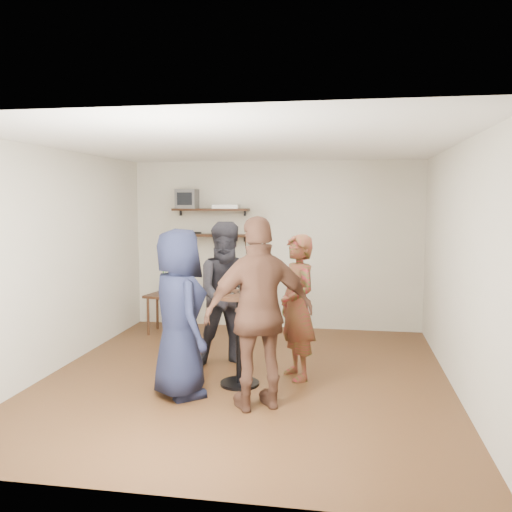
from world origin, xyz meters
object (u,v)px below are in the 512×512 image
Objects in this scene: crt_monitor at (187,199)px; side_table at (165,300)px; person_dark at (229,295)px; radio at (219,231)px; person_plaid at (297,307)px; person_navy at (179,313)px; dvd_deck at (226,207)px; person_brown at (260,313)px; drinks_table at (240,326)px.

side_table is at bearing -112.32° from crt_monitor.
person_dark is (1.10, -1.97, -1.14)m from crt_monitor.
radio is 2.77m from person_plaid.
person_plaid is 0.90m from person_dark.
person_dark reaches higher than person_navy.
dvd_deck is 0.23× the size of person_navy.
radio is at bearing -98.11° from person_brown.
crt_monitor reaches higher than person_plaid.
person_brown reaches higher than radio.
person_navy is at bearing -84.41° from radio.
dvd_deck is 2.98m from drinks_table.
crt_monitor is 3.33m from person_navy.
crt_monitor is at bearing -169.40° from person_plaid.
person_dark reaches higher than drinks_table.
crt_monitor is 1.45× the size of radio.
drinks_table is at bearing -72.15° from radio.
drinks_table is at bearing -90.00° from person_brown.
crt_monitor is 0.17× the size of person_brown.
drinks_table reaches higher than side_table.
person_plaid is at bearing -39.03° from side_table.
radio is 2.16m from person_dark.
dvd_deck is 0.23× the size of person_dark.
crt_monitor reaches higher than person_navy.
side_table is 0.34× the size of person_navy.
person_dark is (-0.25, 0.63, 0.23)m from drinks_table.
person_navy is at bearing -127.29° from person_dark.
drinks_table is at bearing -53.17° from side_table.
dvd_deck is 3.20m from person_navy.
person_brown is at bearing -55.00° from side_table.
radio is 0.14× the size of person_plaid.
person_dark is at bearing 111.75° from drinks_table.
dvd_deck is 3.51m from person_brown.
crt_monitor reaches higher than radio.
crt_monitor is at bearing 117.42° from drinks_table.
radio is at bearing 180.00° from dvd_deck.
person_plaid is (2.16, -1.75, 0.32)m from side_table.
person_navy is (0.30, -3.02, -0.66)m from radio.
dvd_deck is at bearing 0.00° from crt_monitor.
crt_monitor is 1.63m from side_table.
person_navy is (-1.14, -0.75, 0.05)m from person_plaid.
person_navy reaches higher than side_table.
dvd_deck is 2.84m from person_plaid.
person_navy is (1.02, -2.50, 0.37)m from side_table.
person_dark is at bearing -139.14° from person_plaid.
dvd_deck reaches higher than person_dark.
person_brown is at bearing -70.13° from radio.
radio is 1.36m from side_table.
dvd_deck is at bearing -179.81° from person_plaid.
person_plaid is at bearing -40.86° from person_dark.
crt_monitor is at bearing 180.00° from radio.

